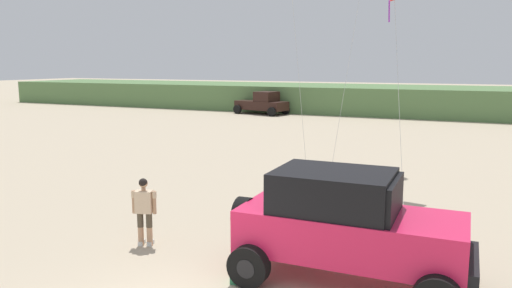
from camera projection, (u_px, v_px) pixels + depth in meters
dune_ridge at (440, 101)px, 42.64m from camera, size 90.00×9.88×2.35m
jeep at (346, 224)px, 9.85m from camera, size 4.86×2.42×2.26m
person_watching at (144, 208)px, 11.85m from camera, size 0.60×0.40×1.67m
cooler_box at (245, 273)px, 9.93m from camera, size 0.62×0.46×0.38m
distant_pickup at (263, 103)px, 43.01m from camera, size 4.91×3.29×1.98m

